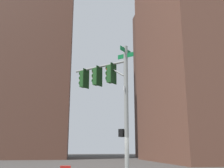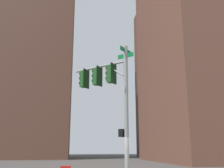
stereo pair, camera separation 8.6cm
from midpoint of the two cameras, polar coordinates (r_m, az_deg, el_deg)
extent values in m
cylinder|color=gray|center=(13.79, 3.28, -6.38)|extent=(0.22, 0.22, 7.45)
cylinder|color=gray|center=(15.39, -2.54, 3.72)|extent=(2.50, 2.70, 0.12)
cylinder|color=gray|center=(14.63, 1.01, 2.80)|extent=(0.76, 0.82, 0.75)
cube|color=#0F6B33|center=(14.65, 3.10, 7.22)|extent=(0.81, 0.75, 0.24)
cube|color=#0F6B33|center=(14.54, 3.11, 6.11)|extent=(0.69, 0.74, 0.24)
cube|color=white|center=(14.02, 3.21, -0.99)|extent=(0.35, 0.33, 0.24)
cube|color=#1E4C1E|center=(14.78, -0.11, 2.18)|extent=(0.48, 0.48, 1.00)
cube|color=black|center=(14.68, 0.50, 2.29)|extent=(0.43, 0.40, 1.16)
sphere|color=red|center=(14.98, -0.76, 3.16)|extent=(0.20, 0.20, 0.20)
cylinder|color=#1E4C1E|center=(15.04, -0.96, 3.44)|extent=(0.20, 0.19, 0.23)
sphere|color=#4C330A|center=(14.89, -0.76, 2.05)|extent=(0.20, 0.20, 0.20)
cylinder|color=#1E4C1E|center=(14.95, -0.96, 2.35)|extent=(0.20, 0.19, 0.23)
sphere|color=#0A3819|center=(14.81, -0.77, 0.94)|extent=(0.20, 0.20, 0.20)
cylinder|color=#1E4C1E|center=(14.87, -0.97, 1.24)|extent=(0.20, 0.19, 0.23)
cube|color=#1E4C1E|center=(15.34, -3.15, 1.60)|extent=(0.48, 0.48, 1.00)
cube|color=black|center=(15.23, -2.58, 1.71)|extent=(0.43, 0.40, 1.16)
sphere|color=#470A07|center=(15.55, -3.74, 2.55)|extent=(0.20, 0.20, 0.20)
cylinder|color=#1E4C1E|center=(15.61, -3.92, 2.83)|extent=(0.20, 0.19, 0.23)
sphere|color=#4C330A|center=(15.46, -3.75, 1.48)|extent=(0.20, 0.20, 0.20)
cylinder|color=#1E4C1E|center=(15.53, -3.94, 1.76)|extent=(0.20, 0.19, 0.23)
sphere|color=green|center=(15.39, -3.77, 0.40)|extent=(0.20, 0.20, 0.20)
cylinder|color=#1E4C1E|center=(15.45, -3.95, 0.69)|extent=(0.20, 0.19, 0.23)
cube|color=#1E4C1E|center=(15.94, -5.97, 1.06)|extent=(0.48, 0.48, 1.00)
cube|color=black|center=(15.82, -5.44, 1.16)|extent=(0.43, 0.40, 1.16)
sphere|color=#470A07|center=(16.15, -6.49, 1.98)|extent=(0.20, 0.20, 0.20)
cylinder|color=#1E4C1E|center=(16.22, -6.66, 2.25)|extent=(0.20, 0.19, 0.23)
sphere|color=#F29E0C|center=(16.07, -6.52, 0.95)|extent=(0.20, 0.20, 0.20)
cylinder|color=#1E4C1E|center=(16.14, -6.69, 1.22)|extent=(0.20, 0.19, 0.23)
sphere|color=#0A3819|center=(16.00, -6.55, -0.09)|extent=(0.20, 0.20, 0.20)
cylinder|color=#1E4C1E|center=(16.06, -6.72, 0.19)|extent=(0.20, 0.19, 0.23)
cube|color=black|center=(13.83, 2.40, -10.53)|extent=(0.44, 0.43, 0.40)
cube|color=#EA5914|center=(13.90, 1.92, -10.55)|extent=(0.20, 0.19, 0.28)
cube|color=brown|center=(51.96, 18.81, 14.61)|extent=(23.65, 18.42, 52.13)
cube|color=brown|center=(63.98, -15.60, 5.94)|extent=(17.16, 15.75, 46.11)
cube|color=#7A99B2|center=(75.71, -22.50, 11.10)|extent=(30.28, 23.36, 65.08)
cube|color=brown|center=(61.63, 15.40, 2.19)|extent=(21.81, 17.65, 36.89)
camera|label=1|loc=(0.04, -89.83, -0.04)|focal=42.37mm
camera|label=2|loc=(0.04, 90.17, 0.04)|focal=42.37mm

